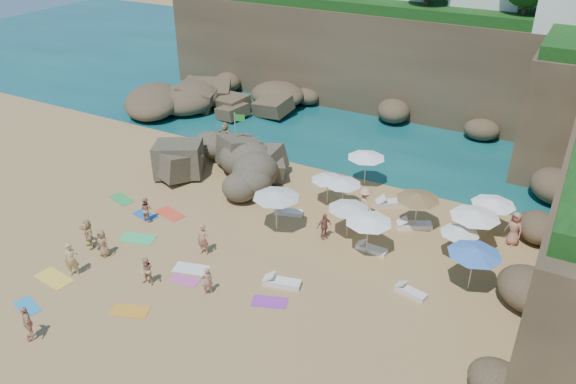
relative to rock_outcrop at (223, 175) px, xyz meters
The scene contains 46 objects.
ground 7.68m from the rock_outcrop, 52.97° to the right, with size 120.00×120.00×0.00m, color tan.
seawater 24.32m from the rock_outcrop, 79.04° to the left, with size 120.00×120.00×0.00m, color #0C4751.
cliff_back 20.40m from the rock_outcrop, 70.66° to the left, with size 44.00×8.00×8.00m, color brown.
rock_promontory 11.75m from the rock_outcrop, 122.86° to the left, with size 12.00×7.00×2.00m, color brown, non-canonical shape.
marina_masts 26.83m from the rock_outcrop, 116.45° to the left, with size 3.10×0.10×6.00m.
rock_outcrop is the anchor object (origin of this frame).
flag_pole 2.93m from the rock_outcrop, 81.67° to the left, with size 0.75×0.29×3.92m.
parasol_0 8.89m from the rock_outcrop, ahead, with size 2.13×2.13×2.02m.
parasol_1 7.85m from the rock_outcrop, ahead, with size 2.04×2.04×1.93m.
parasol_2 9.52m from the rock_outcrop, 20.70° to the left, with size 2.40×2.40×2.27m.
parasol_3 16.08m from the rock_outcrop, ahead, with size 1.97×1.97×1.86m.
parasol_5 7.92m from the rock_outcrop, 32.40° to the right, with size 2.61×2.61×2.47m.
parasol_6 13.29m from the rock_outcrop, ahead, with size 2.42×2.42×2.28m.
parasol_7 16.99m from the rock_outcrop, ahead, with size 2.37×2.37×2.24m.
parasol_8 16.46m from the rock_outcrop, ahead, with size 2.58×2.58×2.44m.
parasol_9 10.69m from the rock_outcrop, 15.59° to the right, with size 2.23×2.23×2.11m.
parasol_10 17.65m from the rock_outcrop, 13.77° to the right, with size 2.53×2.53×2.39m.
parasol_11 12.43m from the rock_outcrop, 18.05° to the right, with size 2.43×2.43×2.30m.
lounger_0 13.08m from the rock_outcrop, ahead, with size 1.93×0.64×0.30m, color white.
lounger_1 6.62m from the rock_outcrop, 20.26° to the right, with size 1.66×0.55×0.26m, color white.
lounger_2 11.25m from the rock_outcrop, ahead, with size 1.99×0.66×0.31m, color silver.
lounger_3 12.33m from the rock_outcrop, 16.45° to the right, with size 1.66×0.55×0.26m, color white.
lounger_4 15.87m from the rock_outcrop, 21.79° to the right, with size 1.54×0.51×0.24m, color silver.
lounger_5 12.25m from the rock_outcrop, 42.08° to the right, with size 1.81×0.60×0.28m, color white.
towel_0 15.22m from the rock_outcrop, 91.34° to the right, with size 1.49×0.75×0.03m, color #248CC0.
towel_2 13.77m from the rock_outcrop, 73.19° to the right, with size 1.70×0.85×0.03m, color orange.
towel_3 6.74m from the rock_outcrop, 122.33° to the right, with size 1.67×0.84×0.03m, color green.
towel_4 13.21m from the rock_outcrop, 94.07° to the right, with size 1.94×0.97×0.03m, color yellow.
towel_5 10.32m from the rock_outcrop, 64.38° to the right, with size 1.74×0.87×0.03m, color white.
towel_6 13.29m from the rock_outcrop, 46.16° to the right, with size 1.63×0.82×0.03m, color purple.
towel_7 5.61m from the rock_outcrop, 89.05° to the right, with size 1.79×0.90×0.03m, color #F2452A.
towel_8 6.53m from the rock_outcrop, 99.23° to the right, with size 1.53×0.77×0.03m, color blue.
towel_9 11.24m from the rock_outcrop, 65.09° to the right, with size 1.47×0.73×0.03m, color #D2519C.
towel_11 8.51m from the rock_outcrop, 88.43° to the right, with size 1.88×0.94×0.03m, color #38C76E.
person_stand_0 12.48m from the rock_outcrop, 91.34° to the right, with size 0.66×0.43×1.81m, color tan.
person_stand_1 6.84m from the rock_outcrop, 94.87° to the right, with size 0.71×0.55×1.46m, color tan.
person_stand_2 10.26m from the rock_outcrop, ahead, with size 1.23×0.51×1.90m, color #DEA67E.
person_stand_3 9.80m from the rock_outcrop, 21.49° to the right, with size 0.90×0.38×1.54m, color #97584B.
person_stand_4 18.18m from the rock_outcrop, ahead, with size 0.95×0.52×1.94m, color tan.
person_stand_5 4.91m from the rock_outcrop, 122.07° to the left, with size 1.65×0.47×1.77m, color tan.
person_stand_6 12.21m from the rock_outcrop, 58.77° to the right, with size 0.53×0.35×1.46m, color tan.
person_lie_1 16.56m from the rock_outcrop, 84.74° to the right, with size 0.97×1.66×0.40m, color tan.
person_lie_2 10.53m from the rock_outcrop, 90.97° to the right, with size 0.73×1.49×0.40m, color #98714C.
person_lie_3 10.42m from the rock_outcrop, 97.73° to the right, with size 1.52×1.64×0.44m, color tan.
person_lie_4 8.98m from the rock_outcrop, 61.64° to the right, with size 0.63×1.71×0.41m, color tan.
person_lie_5 11.79m from the rock_outcrop, 73.03° to the right, with size 0.72×1.48×0.56m, color tan.
Camera 1 is at (15.06, -20.75, 17.02)m, focal length 35.00 mm.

